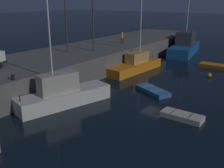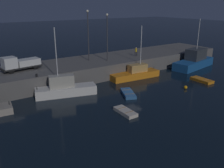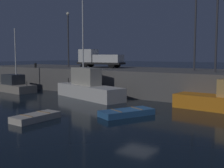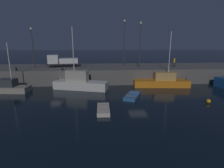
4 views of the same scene
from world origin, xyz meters
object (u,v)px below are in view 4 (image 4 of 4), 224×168
Objects in this scene: fishing_trawler_red at (162,82)px; fishing_boat_orange at (80,83)px; dinghy_orange_near at (132,96)px; lamp_post_west at (32,44)px; dockworker at (174,62)px; fishing_boat_blue at (7,87)px; bollard_west at (16,69)px; utility_truck at (62,61)px; lamp_post_central at (140,42)px; bollard_central at (62,69)px; mooring_buoy_near at (208,101)px; lamp_post_east at (124,40)px; dinghy_red_small at (103,109)px.

fishing_trawler_red is 0.97× the size of fishing_boat_orange.
lamp_post_west reaches higher than dinghy_orange_near.
fishing_trawler_red is 5.39× the size of dockworker.
lamp_post_west reaches higher than fishing_boat_blue.
fishing_trawler_red reaches higher than dinghy_orange_near.
bollard_west is (0.17, 3.50, 2.31)m from fishing_boat_blue.
fishing_boat_orange is 8.94m from utility_truck.
fishing_boat_blue reaches higher than bollard_west.
lamp_post_west reaches higher than utility_truck.
lamp_post_central reaches higher than utility_truck.
mooring_buoy_near is at bearing -27.97° from bollard_central.
lamp_post_west is at bearing 144.74° from dinghy_orange_near.
fishing_boat_orange is 4.50m from bollard_central.
dockworker is at bearing 6.24° from bollard_west.
fishing_trawler_red is 1.05× the size of lamp_post_east.
utility_truck is (-12.05, 12.38, 3.69)m from dinghy_orange_near.
lamp_post_central is 22.65m from bollard_west.
fishing_trawler_red is 6.96m from dockworker.
lamp_post_central is (-5.89, 13.67, 7.38)m from mooring_buoy_near.
lamp_post_central is (7.39, 15.41, 7.43)m from dinghy_red_small.
lamp_post_west is 17.80m from lamp_post_east.
fishing_boat_blue is at bearing -92.75° from bollard_west.
dinghy_orange_near is 20.43m from bollard_west.
fishing_trawler_red is at bearing 3.47° from fishing_boat_orange.
fishing_boat_blue is 0.99× the size of lamp_post_west.
dinghy_red_small is at bearing -132.75° from dockworker.
fishing_trawler_red is 9.47m from mooring_buoy_near.
bollard_west is 7.77m from bollard_central.
fishing_boat_blue is at bearing 148.81° from dinghy_red_small.
mooring_buoy_near is 1.20× the size of bollard_central.
utility_truck is at bearing 143.82° from mooring_buoy_near.
fishing_boat_orange is 2.29× the size of dinghy_orange_near.
bollard_west is at bearing 159.01° from mooring_buoy_near.
fishing_boat_orange is at bearing -153.36° from lamp_post_central.
dinghy_orange_near is (7.79, -5.05, -0.84)m from fishing_boat_orange.
dinghy_red_small is 14.43m from bollard_central.
lamp_post_east is (17.78, 0.38, 0.81)m from lamp_post_west.
mooring_buoy_near is (9.11, -3.10, 0.05)m from dinghy_orange_near.
mooring_buoy_near is 0.06× the size of lamp_post_central.
lamp_post_west is 20.62m from lamp_post_central.
bollard_west reaches higher than dinghy_orange_near.
lamp_post_west is 27.83m from dockworker.
fishing_boat_orange is at bearing -13.07° from bollard_west.
lamp_post_east reaches higher than lamp_post_west.
bollard_central is at bearing -168.09° from lamp_post_central.
lamp_post_central reaches higher than lamp_post_west.
fishing_boat_blue is at bearing -167.12° from dockworker.
fishing_boat_blue is at bearing -156.30° from bollard_central.
dinghy_orange_near is at bearing -92.06° from lamp_post_east.
fishing_trawler_red is at bearing -129.72° from dockworker.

